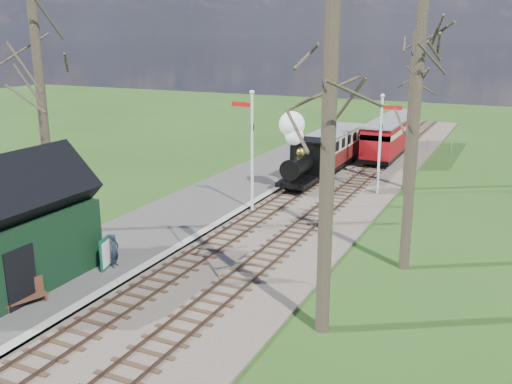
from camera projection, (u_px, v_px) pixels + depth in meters
ground at (14, 380)px, 15.05m from camera, size 140.00×140.00×0.00m
distant_hills at (426, 232)px, 74.88m from camera, size 114.40×48.00×22.02m
ballast_bed at (327, 188)px, 33.67m from camera, size 8.00×60.00×0.10m
track_near at (306, 185)px, 34.19m from camera, size 1.60×60.00×0.15m
track_far at (348, 190)px, 33.12m from camera, size 1.60×60.00×0.15m
platform at (185, 214)px, 28.66m from camera, size 5.00×44.00×0.20m
coping_strip at (225, 220)px, 27.71m from camera, size 0.40×44.00×0.21m
station_shed at (8, 231)px, 19.70m from camera, size 3.25×6.30×4.78m
semaphore_near at (251, 143)px, 28.34m from camera, size 1.22×0.24×6.22m
semaphore_far at (382, 137)px, 31.52m from camera, size 1.22×0.24×5.72m
bare_trees at (233, 132)px, 21.91m from camera, size 15.51×22.39×12.00m
fence_line at (370, 140)px, 46.14m from camera, size 12.60×0.08×1.00m
locomotive at (302, 154)px, 33.01m from camera, size 1.83×4.27×4.58m
coach at (334, 146)px, 38.44m from camera, size 2.14×7.33×2.25m
red_carriage_a at (384, 141)px, 40.15m from camera, size 2.19×5.43×2.31m
red_carriage_b at (400, 130)px, 44.94m from camera, size 2.19×5.43×2.31m
sign_board at (106, 253)px, 21.59m from camera, size 0.31×0.83×1.22m
bench at (24, 294)px, 18.75m from camera, size 0.88×1.48×0.81m
person at (114, 251)px, 21.75m from camera, size 0.36×0.51×1.30m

